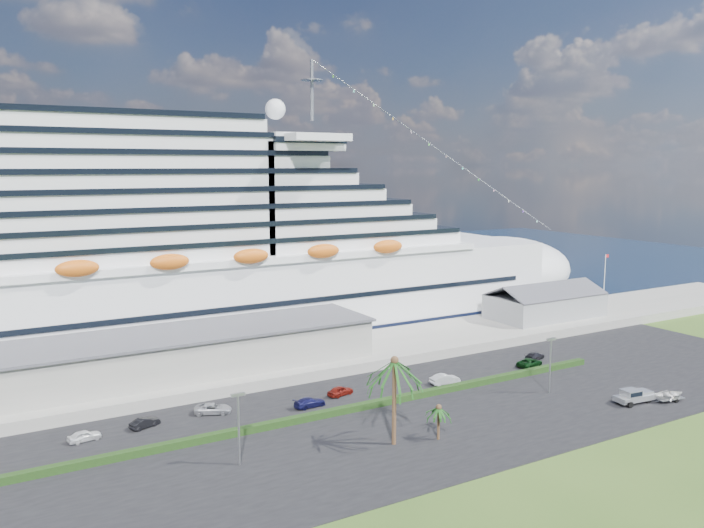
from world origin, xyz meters
TOP-DOWN VIEW (x-y plane):
  - ground at (0.00, 0.00)m, footprint 420.00×420.00m
  - asphalt_lot at (0.00, 11.00)m, footprint 140.00×38.00m
  - wharf at (0.00, 40.00)m, footprint 240.00×20.00m
  - water at (0.00, 130.00)m, footprint 420.00×160.00m
  - cruise_ship at (-21.53, 64.00)m, footprint 191.00×38.00m
  - terminal_building at (-25.00, 40.00)m, footprint 61.00×15.00m
  - port_shed at (52.00, 40.00)m, footprint 24.00×12.31m
  - flagpole at (70.04, 40.00)m, footprint 1.08×0.16m
  - hedge at (-8.00, 16.00)m, footprint 88.00×1.10m
  - lamp_post_left at (-28.00, 8.00)m, footprint 1.60×0.35m
  - lamp_post_right at (20.00, 8.00)m, footprint 1.60×0.35m
  - palm_tall at (-10.00, 4.00)m, footprint 8.82×8.82m
  - palm_short at (-4.50, 2.50)m, footprint 3.53×3.53m
  - parked_car_0 at (-41.81, 23.67)m, footprint 4.08×2.16m
  - parked_car_1 at (-34.45, 24.36)m, footprint 4.13×2.56m
  - parked_car_2 at (-25.30, 24.80)m, footprint 5.42×4.10m
  - parked_car_3 at (-12.91, 20.51)m, footprint 4.73×2.23m
  - parked_car_4 at (-6.93, 22.53)m, footprint 4.37×2.57m
  - parked_car_5 at (9.39, 19.04)m, footprint 4.83×2.14m
  - parked_car_6 at (27.27, 19.22)m, footprint 5.38×3.27m
  - parked_car_7 at (30.89, 21.77)m, footprint 5.00×3.26m
  - pickup_truck at (26.96, -1.09)m, footprint 6.11×2.83m
  - boat_trailer at (31.97, -3.27)m, footprint 5.40×3.98m

SIDE VIEW (x-z plane):
  - ground at x=0.00m, z-range 0.00..0.00m
  - water at x=0.00m, z-range 0.00..0.02m
  - asphalt_lot at x=0.00m, z-range 0.00..0.12m
  - hedge at x=-8.00m, z-range 0.12..1.02m
  - parked_car_1 at x=-34.45m, z-range 0.12..1.40m
  - parked_car_0 at x=-41.81m, z-range 0.12..1.44m
  - parked_car_3 at x=-12.91m, z-range 0.12..1.45m
  - parked_car_7 at x=30.89m, z-range 0.12..1.47m
  - parked_car_2 at x=-25.30m, z-range 0.12..1.49m
  - parked_car_6 at x=27.27m, z-range 0.12..1.52m
  - parked_car_4 at x=-6.93m, z-range 0.12..1.52m
  - parked_car_5 at x=9.39m, z-range 0.12..1.66m
  - wharf at x=0.00m, z-range 0.00..1.80m
  - boat_trailer at x=31.97m, z-range 0.36..1.86m
  - pickup_truck at x=26.96m, z-range 0.22..2.30m
  - palm_short at x=-4.50m, z-range 1.38..5.95m
  - port_shed at x=52.00m, z-range 0.71..8.08m
  - terminal_building at x=-25.00m, z-range 1.86..8.16m
  - lamp_post_left at x=-28.00m, z-range 1.21..9.48m
  - lamp_post_right at x=20.00m, z-range 1.21..9.48m
  - flagpole at x=70.04m, z-range 2.27..14.27m
  - palm_tall at x=-10.00m, z-range 3.64..14.77m
  - cruise_ship at x=-21.53m, z-range -10.31..43.69m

